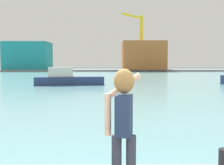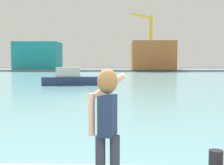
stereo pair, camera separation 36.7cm
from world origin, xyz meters
The scene contains 9 objects.
ground_plane centered at (0.00, 50.00, 0.00)m, with size 220.00×220.00×0.00m, color #334751.
harbor_water centered at (0.00, 52.00, 0.01)m, with size 140.00×100.00×0.02m, color #6BA8B2.
far_shore_dock centered at (0.00, 92.00, 0.27)m, with size 140.00×20.00×0.53m, color gray.
person_photographer centered at (-0.27, 0.81, 1.73)m, with size 0.53×0.57×1.74m.
harbor_bollard centered at (1.55, 1.78, 0.83)m, with size 0.24×0.24×0.34m, color black.
boat_moored centered at (-5.23, 30.17, 0.71)m, with size 7.83×3.06×1.99m.
warehouse_left centered at (-25.41, 87.98, 4.66)m, with size 13.11×10.12×8.25m, color teal.
warehouse_right centered at (9.58, 87.77, 4.72)m, with size 12.58×12.83×8.37m, color #B26633.
port_crane centered at (8.52, 88.82, 10.62)m, with size 7.04×9.27×16.60m.
Camera 2 is at (-0.08, -3.24, 2.48)m, focal length 47.88 mm.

